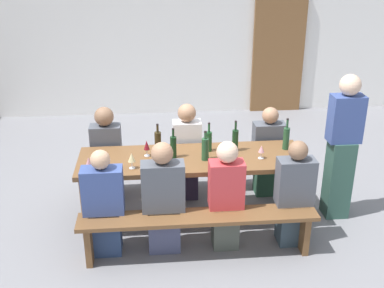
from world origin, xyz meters
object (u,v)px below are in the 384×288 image
Objects in this scene: wine_bottle_1 at (286,138)px; seated_guest_near_0 at (104,206)px; wine_bottle_5 at (158,142)px; standing_host at (342,149)px; wine_glass_2 at (89,162)px; seated_guest_far_1 at (187,153)px; wine_bottle_0 at (173,147)px; wine_glass_0 at (132,158)px; wine_glass_4 at (147,146)px; wine_glass_3 at (233,149)px; seated_guest_far_2 at (268,154)px; tasting_table at (192,164)px; wooden_door at (278,53)px; bench_near at (198,223)px; seated_guest_near_3 at (294,196)px; wine_bottle_3 at (209,141)px; bench_far at (187,163)px; seated_guest_far_0 at (107,156)px; seated_guest_near_1 at (163,200)px; seated_guest_near_2 at (226,197)px; wine_bottle_4 at (235,140)px; wine_bottle_2 at (205,149)px; wine_glass_1 at (261,150)px.

seated_guest_near_0 is (-1.93, -0.64, -0.37)m from wine_bottle_1.
standing_host is (1.95, -0.19, -0.08)m from wine_bottle_5.
wine_glass_2 is 0.44m from seated_guest_near_0.
wine_bottle_0 is at bearing -19.81° from seated_guest_far_1.
wine_glass_4 reaches higher than wine_glass_0.
wine_glass_2 is at bearing -166.66° from wine_glass_0.
wine_glass_3 is 0.91m from seated_guest_far_2.
wine_glass_4 reaches higher than tasting_table.
wine_glass_3 is 0.17× the size of seated_guest_far_2.
bench_near is at bearing -113.43° from wooden_door.
wine_bottle_1 is 0.74m from seated_guest_near_3.
wine_glass_0 is 0.91× the size of wine_glass_3.
wine_bottle_5 reaches higher than wine_bottle_3.
bench_far is at bearing 43.68° from wine_glass_2.
seated_guest_far_0 reaches higher than wine_glass_2.
seated_guest_far_1 reaches higher than wine_bottle_5.
standing_host is at bearing -76.12° from seated_guest_near_1.
standing_host is at bearing -70.14° from seated_guest_near_2.
wine_bottle_5 is (-0.83, 0.02, -0.00)m from wine_bottle_4.
seated_guest_far_0 reaches higher than wine_glass_3.
wine_glass_2 is at bearing -50.74° from seated_guest_far_1.
tasting_table is 0.74m from bench_near.
standing_host is at bearing 3.18° from wine_glass_3.
seated_guest_far_2 is (1.28, 1.04, -0.02)m from seated_guest_near_1.
wine_bottle_1 reaches higher than wine_glass_3.
seated_guest_near_1 reaches higher than wine_glass_3.
wine_bottle_0 is 0.41m from wine_bottle_3.
wine_glass_0 is at bearing 23.04° from seated_guest_far_0.
wine_bottle_2 is at bearing 13.24° from seated_guest_far_1.
seated_guest_far_1 is (-0.97, 1.04, 0.04)m from seated_guest_near_3.
bench_near is 1.99× the size of seated_guest_near_1.
wine_bottle_4 is 0.75m from seated_guest_near_2.
seated_guest_far_0 reaches higher than wine_glass_1.
wine_bottle_1 is (-0.80, -3.44, -0.17)m from wooden_door.
bench_near is 0.80m from wine_bottle_2.
wine_bottle_4 is 1.96× the size of wine_glass_4.
bench_far is 1.97× the size of seated_guest_far_0.
wooden_door is 3.50m from bench_far.
wooden_door is at bearing -27.87° from seated_guest_near_1.
wine_bottle_1 is 1.93× the size of wine_glass_3.
standing_host is (1.60, 0.63, 0.44)m from bench_near.
wine_glass_1 is 0.59m from seated_guest_near_3.
seated_guest_near_2 is at bearing -48.24° from wine_bottle_0.
seated_guest_far_2 is at bearing -32.62° from seated_guest_near_2.
seated_guest_near_0 is (-1.09, -0.67, -0.36)m from wine_bottle_3.
wine_bottle_3 is 0.75m from seated_guest_near_2.
seated_guest_far_2 is at bearing -8.95° from bench_far.
wine_glass_3 is (-0.62, -0.23, -0.00)m from wine_bottle_1.
seated_guest_near_3 reaches higher than wine_bottle_2.
tasting_table is at bearing -1.65° from standing_host.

